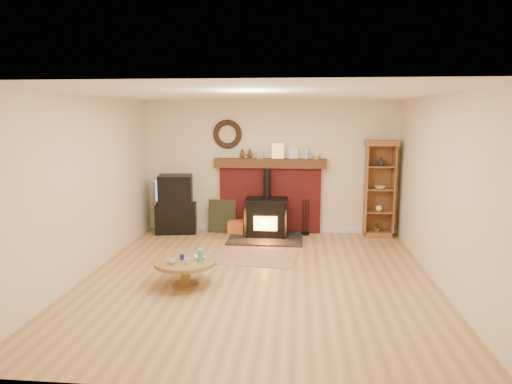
# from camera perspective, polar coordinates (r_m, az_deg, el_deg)

# --- Properties ---
(ground) EXTENTS (5.50, 5.50, 0.00)m
(ground) POSITION_cam_1_polar(r_m,az_deg,el_deg) (6.70, 0.28, -10.71)
(ground) COLOR #A57344
(ground) RESTS_ON ground
(room_shell) EXTENTS (5.02, 5.52, 2.61)m
(room_shell) POSITION_cam_1_polar(r_m,az_deg,el_deg) (6.40, 0.21, 4.15)
(room_shell) COLOR beige
(room_shell) RESTS_ON ground
(chimney_breast) EXTENTS (2.20, 0.22, 1.78)m
(chimney_breast) POSITION_cam_1_polar(r_m,az_deg,el_deg) (9.07, 1.78, -0.06)
(chimney_breast) COLOR maroon
(chimney_breast) RESTS_ON ground
(wood_stove) EXTENTS (1.40, 1.00, 1.30)m
(wood_stove) POSITION_cam_1_polar(r_m,az_deg,el_deg) (8.77, 1.29, -3.33)
(wood_stove) COLOR black
(wood_stove) RESTS_ON ground
(area_rug) EXTENTS (1.54, 1.14, 0.01)m
(area_rug) POSITION_cam_1_polar(r_m,az_deg,el_deg) (7.64, -0.46, -8.06)
(area_rug) COLOR brown
(area_rug) RESTS_ON ground
(tv_unit) EXTENTS (0.87, 0.67, 1.15)m
(tv_unit) POSITION_cam_1_polar(r_m,az_deg,el_deg) (9.22, -9.97, -1.62)
(tv_unit) COLOR black
(tv_unit) RESTS_ON ground
(curio_cabinet) EXTENTS (0.60, 0.43, 1.85)m
(curio_cabinet) POSITION_cam_1_polar(r_m,az_deg,el_deg) (9.05, 15.13, 0.42)
(curio_cabinet) COLOR brown
(curio_cabinet) RESTS_ON ground
(firelog_box) EXTENTS (0.47, 0.35, 0.27)m
(firelog_box) POSITION_cam_1_polar(r_m,az_deg,el_deg) (9.00, -2.04, -4.49)
(firelog_box) COLOR gold
(firelog_box) RESTS_ON ground
(leaning_painting) EXTENTS (0.55, 0.15, 0.65)m
(leaning_painting) POSITION_cam_1_polar(r_m,az_deg,el_deg) (9.15, -4.25, -3.01)
(leaning_painting) COLOR black
(leaning_painting) RESTS_ON ground
(fire_tools) EXTENTS (0.16, 0.16, 0.70)m
(fire_tools) POSITION_cam_1_polar(r_m,az_deg,el_deg) (9.03, 6.18, -4.49)
(fire_tools) COLOR black
(fire_tools) RESTS_ON ground
(coffee_table) EXTENTS (0.85, 0.85, 0.53)m
(coffee_table) POSITION_cam_1_polar(r_m,az_deg,el_deg) (6.39, -8.83, -9.01)
(coffee_table) COLOR brown
(coffee_table) RESTS_ON ground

